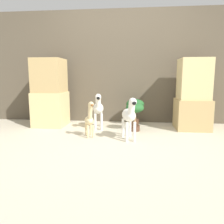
# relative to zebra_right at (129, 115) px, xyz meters

# --- Properties ---
(ground_plane) EXTENTS (14.00, 14.00, 0.00)m
(ground_plane) POSITION_rel_zebra_right_xyz_m (-0.21, -0.23, -0.38)
(ground_plane) COLOR beige
(wall_back) EXTENTS (6.40, 0.08, 2.20)m
(wall_back) POSITION_rel_zebra_right_xyz_m (-0.21, 1.33, 0.72)
(wall_back) COLOR brown
(wall_back) RESTS_ON ground_plane
(rock_pillar_left) EXTENTS (0.56, 0.56, 1.24)m
(rock_pillar_left) POSITION_rel_zebra_right_xyz_m (-1.49, 0.81, 0.22)
(rock_pillar_left) COLOR #DBC184
(rock_pillar_left) RESTS_ON ground_plane
(rock_pillar_right) EXTENTS (0.56, 0.56, 1.22)m
(rock_pillar_right) POSITION_rel_zebra_right_xyz_m (1.08, 0.81, 0.20)
(rock_pillar_right) COLOR tan
(rock_pillar_right) RESTS_ON ground_plane
(zebra_right) EXTENTS (0.28, 0.54, 0.64)m
(zebra_right) POSITION_rel_zebra_right_xyz_m (0.00, 0.00, 0.00)
(zebra_right) COLOR white
(zebra_right) RESTS_ON ground_plane
(zebra_left) EXTENTS (0.25, 0.54, 0.64)m
(zebra_left) POSITION_rel_zebra_right_xyz_m (-0.56, 0.63, 0.00)
(zebra_left) COLOR white
(zebra_left) RESTS_ON ground_plane
(giraffe_figurine) EXTENTS (0.23, 0.37, 0.56)m
(giraffe_figurine) POSITION_rel_zebra_right_xyz_m (-0.60, 0.08, -0.08)
(giraffe_figurine) COLOR beige
(giraffe_figurine) RESTS_ON ground_plane
(potted_palm_front) EXTENTS (0.30, 0.30, 0.48)m
(potted_palm_front) POSITION_rel_zebra_right_xyz_m (0.08, 0.55, -0.04)
(potted_palm_front) COLOR #513323
(potted_palm_front) RESTS_ON ground_plane
(potted_palm_back) EXTENTS (0.34, 0.34, 0.50)m
(potted_palm_back) POSITION_rel_zebra_right_xyz_m (0.08, 1.02, -0.01)
(potted_palm_back) COLOR #513323
(potted_palm_back) RESTS_ON ground_plane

